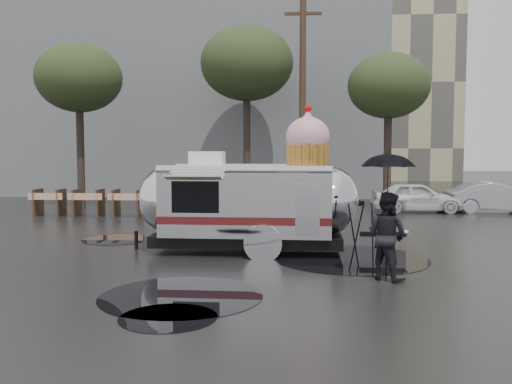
{
  "coord_description": "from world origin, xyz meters",
  "views": [
    {
      "loc": [
        1.97,
        -9.75,
        2.39
      ],
      "look_at": [
        1.16,
        3.18,
        1.43
      ],
      "focal_mm": 38.0,
      "sensor_mm": 36.0,
      "label": 1
    }
  ],
  "objects": [
    {
      "name": "airstream_trailer",
      "position": [
        1.04,
        3.17,
        1.25
      ],
      "size": [
        6.63,
        2.56,
        3.57
      ],
      "rotation": [
        0.0,
        0.0,
        -0.03
      ],
      "color": "silver",
      "rests_on": "ground"
    },
    {
      "name": "grey_building",
      "position": [
        -4.0,
        24.0,
        6.5
      ],
      "size": [
        22.0,
        12.0,
        13.0
      ],
      "primitive_type": "cube",
      "color": "slate",
      "rests_on": "ground"
    },
    {
      "name": "umbrella_black",
      "position": [
        3.78,
        0.41,
        1.97
      ],
      "size": [
        1.24,
        1.24,
        2.4
      ],
      "color": "black",
      "rests_on": "ground"
    },
    {
      "name": "ground",
      "position": [
        0.0,
        0.0,
        0.0
      ],
      "size": [
        120.0,
        120.0,
        0.0
      ],
      "primitive_type": "plane",
      "color": "black",
      "rests_on": "ground"
    },
    {
      "name": "tree_mid",
      "position": [
        0.0,
        15.0,
        6.34
      ],
      "size": [
        4.2,
        4.2,
        8.03
      ],
      "color": "#382D26",
      "rests_on": "ground"
    },
    {
      "name": "tripod",
      "position": [
        3.41,
        1.26,
        0.82
      ],
      "size": [
        0.51,
        0.59,
        1.41
      ],
      "rotation": [
        0.0,
        0.0,
        0.02
      ],
      "color": "black",
      "rests_on": "ground"
    },
    {
      "name": "utility_pole",
      "position": [
        2.5,
        14.0,
        4.62
      ],
      "size": [
        1.6,
        0.28,
        9.0
      ],
      "color": "#473323",
      "rests_on": "ground"
    },
    {
      "name": "tree_left",
      "position": [
        -7.0,
        13.0,
        5.48
      ],
      "size": [
        3.64,
        3.64,
        6.95
      ],
      "color": "#382D26",
      "rests_on": "ground"
    },
    {
      "name": "person_right",
      "position": [
        3.78,
        0.41,
        0.82
      ],
      "size": [
        0.88,
        0.86,
        1.65
      ],
      "primitive_type": "imported",
      "rotation": [
        0.0,
        0.0,
        2.39
      ],
      "color": "black",
      "rests_on": "ground"
    },
    {
      "name": "puddles",
      "position": [
        0.78,
        1.02,
        0.0
      ],
      "size": [
        11.45,
        8.41,
        0.01
      ],
      "color": "black",
      "rests_on": "ground"
    },
    {
      "name": "barricade_row",
      "position": [
        -5.55,
        9.96,
        0.52
      ],
      "size": [
        4.3,
        0.8,
        1.0
      ],
      "color": "#473323",
      "rests_on": "ground"
    },
    {
      "name": "tree_right",
      "position": [
        6.0,
        13.0,
        5.06
      ],
      "size": [
        3.36,
        3.36,
        6.42
      ],
      "color": "#382D26",
      "rests_on": "ground"
    }
  ]
}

